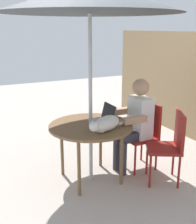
{
  "coord_description": "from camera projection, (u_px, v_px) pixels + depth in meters",
  "views": [
    {
      "loc": [
        3.0,
        -1.41,
        1.86
      ],
      "look_at": [
        0.0,
        0.1,
        0.88
      ],
      "focal_mm": 46.33,
      "sensor_mm": 36.0,
      "label": 1
    }
  ],
  "objects": [
    {
      "name": "ground_plane",
      "position": [
        91.0,
        179.0,
        3.71
      ],
      "size": [
        14.0,
        14.0,
        0.0
      ],
      "primitive_type": "plane",
      "color": "#ADA399"
    },
    {
      "name": "chair_empty",
      "position": [
        171.0,
        142.0,
        3.51
      ],
      "size": [
        0.55,
        0.55,
        0.9
      ],
      "color": "maroon",
      "rests_on": "ground"
    },
    {
      "name": "laptop",
      "position": [
        105.0,
        117.0,
        3.62
      ],
      "size": [
        0.31,
        0.26,
        0.21
      ],
      "color": "gray",
      "rests_on": "patio_table"
    },
    {
      "name": "person_seated",
      "position": [
        135.0,
        120.0,
        3.79
      ],
      "size": [
        0.48,
        0.48,
        1.24
      ],
      "color": "white",
      "rests_on": "ground"
    },
    {
      "name": "cat",
      "position": [
        105.0,
        124.0,
        3.28
      ],
      "size": [
        0.34,
        0.62,
        0.17
      ],
      "color": "silver",
      "rests_on": "patio_table"
    },
    {
      "name": "chair_occupied",
      "position": [
        145.0,
        130.0,
        3.9
      ],
      "size": [
        0.4,
        0.4,
        0.9
      ],
      "color": "maroon",
      "rests_on": "ground"
    },
    {
      "name": "patio_table",
      "position": [
        91.0,
        130.0,
        3.52
      ],
      "size": [
        1.02,
        1.02,
        0.73
      ],
      "color": "brown",
      "rests_on": "ground"
    }
  ]
}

